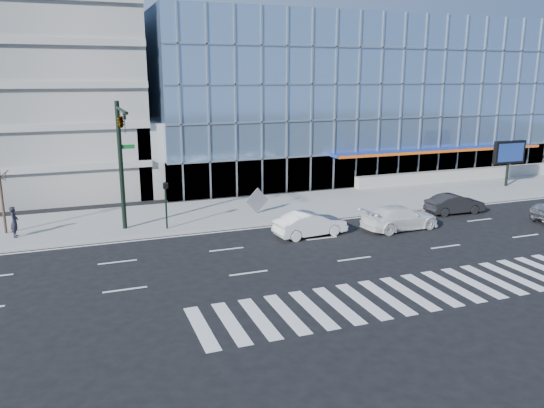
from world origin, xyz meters
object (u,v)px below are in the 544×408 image
Objects in this scene: marquee_sign at (509,153)px; dark_sedan at (455,204)px; ped_signal_post at (166,198)px; pedestrian at (14,222)px; white_sedan at (310,224)px; tilted_panel at (257,201)px; traffic_signal at (121,136)px; white_suv at (400,218)px.

dark_sedan is (-10.42, -5.89, -2.36)m from marquee_sign.
pedestrian is at bearing 170.89° from ped_signal_post.
white_sedan is 3.52× the size of tilted_panel.
pedestrian is at bearing 164.24° from traffic_signal.
white_suv is (14.08, -4.89, -1.37)m from ped_signal_post.
traffic_signal is 18.00m from white_suv.
dark_sedan is 14.16m from tilted_panel.
white_suv is at bearing -99.39° from pedestrian.
dark_sedan is at bearing -75.23° from white_suv.
dark_sedan is (22.57, -2.47, -5.46)m from traffic_signal.
tilted_panel is at bearing 14.28° from ped_signal_post.
marquee_sign is (33.00, 3.42, -3.10)m from traffic_signal.
tilted_panel reaches higher than white_suv.
tilted_panel is (-13.41, 4.54, 0.37)m from dark_sedan.
traffic_signal is 6.15× the size of tilted_panel.
white_suv reaches higher than dark_sedan.
tilted_panel is at bearing 7.87° from white_sedan.
pedestrian is (-22.93, 6.31, 0.33)m from white_suv.
traffic_signal is at bearing 64.56° from white_sedan.
marquee_sign is 0.87× the size of white_sedan.
dark_sedan is 29.24m from pedestrian.
white_sedan is at bearing 99.09° from dark_sedan.
marquee_sign reaches higher than ped_signal_post.
pedestrian is at bearing -177.63° from marquee_sign.
marquee_sign is at bearing 5.71° from ped_signal_post.
ped_signal_post is 20.33m from dark_sedan.
pedestrian is at bearing 84.32° from dark_sedan.
tilted_panel is at bearing 44.26° from white_suv.
traffic_signal reaches higher than white_sedan.
marquee_sign reaches higher than white_sedan.
white_sedan is (10.57, -3.81, -5.41)m from traffic_signal.
marquee_sign is 3.08× the size of tilted_panel.
pedestrian reaches higher than white_sedan.
white_suv is at bearing -154.20° from marquee_sign.
ped_signal_post is 0.66× the size of white_sedan.
white_sedan is 12.08m from dark_sedan.
traffic_signal is 2.00× the size of marquee_sign.
dark_sedan is 3.28× the size of tilted_panel.
traffic_signal is 23.35m from dark_sedan.
pedestrian is at bearing 70.51° from white_suv.
pedestrian is 15.52m from tilted_panel.
ped_signal_post is at bearing -174.29° from marquee_sign.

